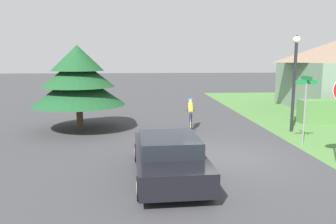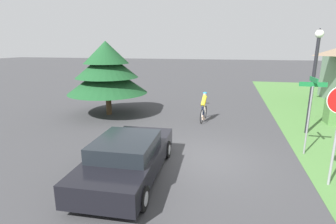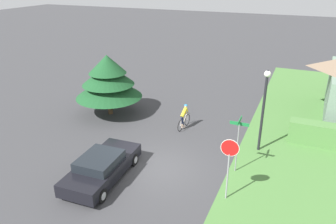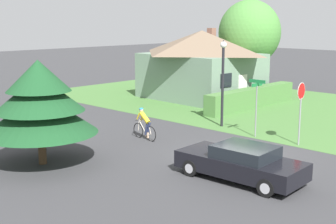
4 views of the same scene
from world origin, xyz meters
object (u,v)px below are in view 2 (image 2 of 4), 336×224
street_name_sign (311,102)px  conifer_tall_near (107,71)px  cyclist (204,107)px  sedan_left_lane (128,157)px  street_lamp (315,69)px

street_name_sign → conifer_tall_near: conifer_tall_near is taller
conifer_tall_near → cyclist: bearing=-1.2°
cyclist → street_name_sign: size_ratio=0.61×
sedan_left_lane → conifer_tall_near: 8.06m
cyclist → street_lamp: (4.79, -0.97, 2.19)m
street_lamp → street_name_sign: size_ratio=1.63×
sedan_left_lane → street_name_sign: (5.67, 3.12, 1.31)m
cyclist → street_name_sign: 5.55m
conifer_tall_near → sedan_left_lane: bearing=-60.3°
street_name_sign → conifer_tall_near: size_ratio=0.63×
sedan_left_lane → street_name_sign: 6.61m
street_lamp → conifer_tall_near: size_ratio=1.03×
sedan_left_lane → conifer_tall_near: conifer_tall_near is taller
street_name_sign → conifer_tall_near: 10.26m
street_lamp → street_name_sign: bearing=-105.5°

